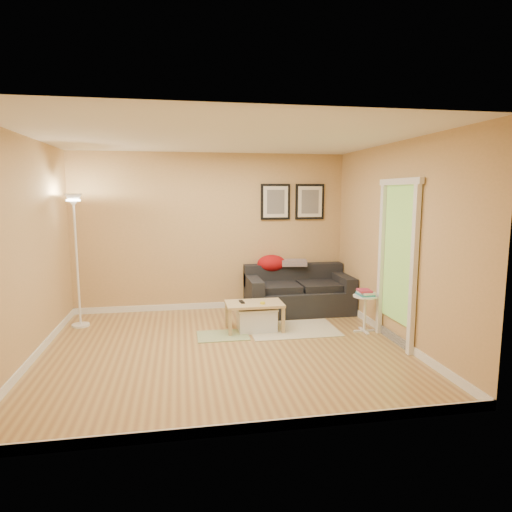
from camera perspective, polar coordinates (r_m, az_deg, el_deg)
The scene contains 25 objects.
floor at distance 5.66m, azimuth -4.09°, elevation -11.97°, with size 4.50×4.50×0.00m, color tan.
ceiling at distance 5.35m, azimuth -4.39°, elevation 15.18°, with size 4.50×4.50×0.00m, color white.
wall_back at distance 7.33m, azimuth -5.81°, elevation 3.10°, with size 4.50×4.50×0.00m, color tan.
wall_front at distance 3.39m, azimuth -0.83°, elevation -2.83°, with size 4.50×4.50×0.00m, color tan.
wall_left at distance 5.59m, azimuth -27.82°, elevation 0.60°, with size 4.00×4.00×0.00m, color tan.
wall_right at distance 6.00m, azimuth 17.67°, elevation 1.62°, with size 4.00×4.00×0.00m, color tan.
baseboard_back at distance 7.54m, azimuth -5.66°, elevation -6.42°, with size 4.50×0.02×0.10m, color white.
baseboard_front at distance 3.84m, azimuth -0.82°, elevation -21.45°, with size 4.50×0.02×0.10m, color white.
baseboard_left at distance 5.87m, azimuth -26.90°, elevation -11.58°, with size 0.02×4.00×0.10m, color white.
baseboard_right at distance 6.26m, azimuth 17.08°, elevation -9.82°, with size 0.02×4.00×0.10m, color white.
sofa at distance 7.25m, azimuth 5.56°, elevation -4.37°, with size 1.70×0.90×0.75m, color black, non-canonical shape.
red_throw at distance 7.40m, azimuth 2.03°, elevation -0.96°, with size 0.48×0.36×0.28m, color red, non-canonical shape.
plaid_throw at distance 7.43m, azimuth 4.96°, elevation -0.87°, with size 0.42×0.26×0.10m, color tan, non-canonical shape.
framed_print_left at distance 7.43m, azimuth 2.55°, elevation 7.06°, with size 0.50×0.04×0.60m, color black, non-canonical shape.
framed_print_right at distance 7.59m, azimuth 7.01°, elevation 7.03°, with size 0.50×0.04×0.60m, color black, non-canonical shape.
area_rug at distance 6.40m, azimuth 4.83°, elevation -9.49°, with size 1.25×0.85×0.01m, color beige.
green_runner at distance 6.13m, azimuth -4.34°, elevation -10.30°, with size 0.70×0.50×0.01m, color #668C4C.
coffee_table at distance 6.31m, azimuth -0.22°, elevation -7.87°, with size 0.81×0.49×0.40m, color tan, non-canonical shape.
remote_control at distance 6.26m, azimuth -1.86°, elevation -5.98°, with size 0.05×0.16×0.02m, color black.
tape_roll at distance 6.17m, azimuth 0.86°, elevation -6.14°, with size 0.07×0.07×0.03m, color yellow.
storage_bin at distance 6.31m, azimuth 0.08°, elevation -8.16°, with size 0.55×0.41×0.34m, color white, non-canonical shape.
side_table at distance 6.41m, azimuth 13.97°, elevation -7.30°, with size 0.34×0.34×0.52m, color white, non-canonical shape.
book_stack at distance 6.35m, azimuth 14.04°, elevation -4.62°, with size 0.19×0.25×0.08m, color teal, non-canonical shape.
floor_lamp at distance 6.84m, azimuth -22.27°, elevation -1.03°, with size 0.25×0.25×1.95m, color white, non-canonical shape.
doorway at distance 5.88m, azimuth 17.79°, elevation -1.22°, with size 0.12×1.01×2.13m, color white, non-canonical shape.
Camera 1 is at (-0.53, -5.28, 1.95)m, focal length 30.71 mm.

